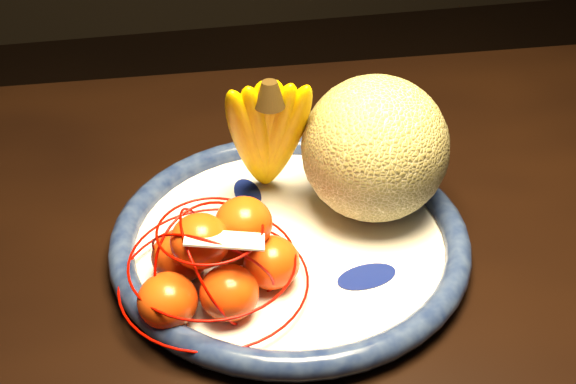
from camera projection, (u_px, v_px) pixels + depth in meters
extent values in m
cube|color=black|center=(192.00, 258.00, 0.80)|extent=(1.42, 0.88, 0.04)
cylinder|color=black|center=(529.00, 239.00, 1.36)|extent=(0.06, 0.06, 0.65)
cylinder|color=white|center=(290.00, 244.00, 0.78)|extent=(0.35, 0.35, 0.01)
torus|color=#08133D|center=(290.00, 236.00, 0.77)|extent=(0.38, 0.38, 0.03)
cylinder|color=white|center=(290.00, 248.00, 0.78)|extent=(0.17, 0.17, 0.01)
ellipsoid|color=navy|center=(367.00, 277.00, 0.72)|extent=(0.14, 0.09, 0.00)
ellipsoid|color=navy|center=(247.00, 193.00, 0.84)|extent=(0.07, 0.12, 0.00)
ellipsoid|color=navy|center=(186.00, 252.00, 0.75)|extent=(0.12, 0.08, 0.00)
sphere|color=olive|center=(375.00, 149.00, 0.77)|extent=(0.16, 0.16, 0.16)
ellipsoid|color=#F2C000|center=(250.00, 135.00, 0.77)|extent=(0.09, 0.11, 0.18)
ellipsoid|color=#F2C000|center=(257.00, 134.00, 0.77)|extent=(0.07, 0.11, 0.18)
ellipsoid|color=#F2C000|center=(264.00, 132.00, 0.78)|extent=(0.05, 0.10, 0.18)
ellipsoid|color=#F2C000|center=(270.00, 131.00, 0.78)|extent=(0.04, 0.10, 0.18)
ellipsoid|color=#F2C000|center=(276.00, 132.00, 0.78)|extent=(0.06, 0.11, 0.18)
ellipsoid|color=#F2C000|center=(284.00, 132.00, 0.78)|extent=(0.08, 0.11, 0.18)
cone|color=black|center=(266.00, 66.00, 0.73)|extent=(0.03, 0.03, 0.03)
ellipsoid|color=#FF5918|center=(168.00, 301.00, 0.66)|extent=(0.06, 0.06, 0.05)
ellipsoid|color=#FF5918|center=(229.00, 293.00, 0.67)|extent=(0.06, 0.06, 0.05)
ellipsoid|color=#FF5918|center=(271.00, 262.00, 0.70)|extent=(0.06, 0.06, 0.05)
ellipsoid|color=#FF5918|center=(180.00, 256.00, 0.71)|extent=(0.06, 0.06, 0.05)
ellipsoid|color=#FF5918|center=(237.00, 239.00, 0.73)|extent=(0.06, 0.06, 0.05)
ellipsoid|color=#FF5918|center=(200.00, 241.00, 0.67)|extent=(0.06, 0.06, 0.05)
ellipsoid|color=#FF5918|center=(244.00, 224.00, 0.69)|extent=(0.06, 0.06, 0.05)
torus|color=#AE0500|center=(214.00, 280.00, 0.70)|extent=(0.21, 0.21, 0.00)
torus|color=#AE0500|center=(212.00, 260.00, 0.69)|extent=(0.19, 0.19, 0.00)
torus|color=#AE0500|center=(210.00, 230.00, 0.67)|extent=(0.12, 0.12, 0.00)
torus|color=#AE0500|center=(213.00, 266.00, 0.69)|extent=(0.14, 0.11, 0.11)
torus|color=#AE0500|center=(213.00, 266.00, 0.69)|extent=(0.06, 0.13, 0.11)
torus|color=#AE0500|center=(213.00, 266.00, 0.69)|extent=(0.14, 0.11, 0.11)
cube|color=white|center=(225.00, 240.00, 0.65)|extent=(0.08, 0.04, 0.01)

